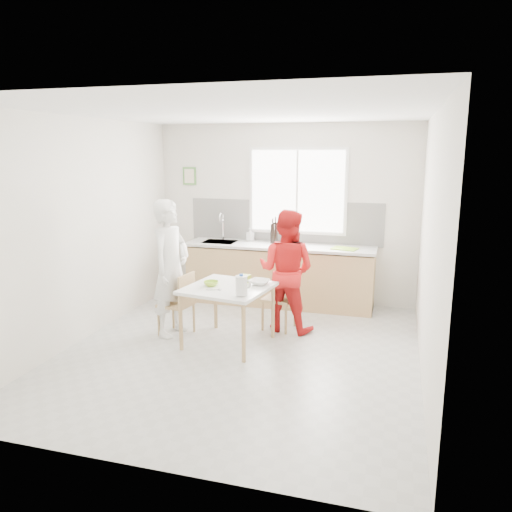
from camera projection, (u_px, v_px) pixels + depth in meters
The scene contains 21 objects.
ground at pixel (240, 352), 5.80m from camera, with size 4.50×4.50×0.00m, color #B7B7B2.
room_shell at pixel (239, 212), 5.46m from camera, with size 4.50×4.50×4.50m.
window at pixel (297, 191), 7.49m from camera, with size 1.50×0.06×1.30m.
backsplash at pixel (284, 222), 7.65m from camera, with size 3.00×0.02×0.65m, color white.
picture_frame at pixel (189, 176), 7.92m from camera, with size 0.22×0.03×0.28m.
kitchen_counter at pixel (279, 277), 7.55m from camera, with size 2.84×0.64×1.37m.
dining_table at pixel (228, 293), 5.93m from camera, with size 1.07×1.07×0.72m.
chair_left at pixel (180, 301), 6.26m from camera, with size 0.43×0.43×0.81m.
chair_far at pixel (281, 294), 6.55m from camera, with size 0.43×0.43×0.82m.
person_white at pixel (171, 268), 6.23m from camera, with size 0.63×0.41×1.72m, color white.
person_red at pixel (286, 271), 6.39m from camera, with size 0.77×0.60×1.58m, color red.
bowl_green at pixel (211, 283), 5.95m from camera, with size 0.18×0.18×0.06m, color #9DCD2F.
bowl_white at pixel (260, 282), 6.01m from camera, with size 0.24×0.24×0.06m, color white.
milk_jug at pixel (242, 285), 5.51m from camera, with size 0.18×0.13×0.23m.
green_box at pixel (246, 278), 6.12m from camera, with size 0.10×0.10×0.09m, color #93B329.
spoon at pixel (213, 290), 5.76m from camera, with size 0.01×0.01×0.16m, color #A5A5AA.
cutting_board at pixel (345, 249), 7.12m from camera, with size 0.35×0.25×0.01m, color #87B92A.
wine_bottle_a at pixel (275, 232), 7.56m from camera, with size 0.07×0.07×0.32m, color black.
wine_bottle_b at pixel (273, 233), 7.54m from camera, with size 0.07×0.07×0.30m, color black.
jar_amber at pixel (291, 239), 7.46m from camera, with size 0.06×0.06×0.16m, color #965920.
soap_bottle at pixel (250, 235), 7.73m from camera, with size 0.09×0.09×0.20m, color #999999.
Camera 1 is at (1.68, -5.18, 2.31)m, focal length 35.00 mm.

